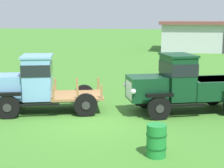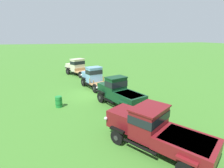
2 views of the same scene
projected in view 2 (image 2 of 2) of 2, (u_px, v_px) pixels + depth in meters
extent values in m
plane|color=#3D7528|center=(90.00, 95.00, 17.27)|extent=(240.00, 240.00, 0.00)
cylinder|color=black|center=(68.00, 71.00, 26.19)|extent=(0.88, 0.59, 0.90)
cylinder|color=#2D2D2D|center=(67.00, 72.00, 26.13)|extent=(0.29, 0.18, 0.32)
cylinder|color=black|center=(79.00, 70.00, 27.54)|extent=(0.88, 0.59, 0.90)
cylinder|color=#2D2D2D|center=(80.00, 70.00, 27.61)|extent=(0.29, 0.18, 0.32)
cylinder|color=black|center=(80.00, 75.00, 23.91)|extent=(0.88, 0.59, 0.90)
cylinder|color=#2D2D2D|center=(80.00, 75.00, 23.84)|extent=(0.29, 0.18, 0.32)
cylinder|color=black|center=(92.00, 73.00, 25.26)|extent=(0.88, 0.59, 0.90)
cylinder|color=#2D2D2D|center=(93.00, 73.00, 25.33)|extent=(0.29, 0.18, 0.32)
cube|color=black|center=(79.00, 71.00, 25.80)|extent=(4.74, 3.30, 0.12)
cube|color=beige|center=(73.00, 67.00, 26.88)|extent=(2.16, 2.05, 0.92)
cube|color=silver|center=(70.00, 66.00, 27.46)|extent=(0.59, 0.99, 0.69)
sphere|color=silver|center=(65.00, 66.00, 26.94)|extent=(0.20, 0.20, 0.20)
sphere|color=silver|center=(74.00, 65.00, 27.95)|extent=(0.20, 0.20, 0.20)
cube|color=black|center=(68.00, 68.00, 26.06)|extent=(1.01, 0.68, 0.12)
cube|color=black|center=(79.00, 67.00, 27.41)|extent=(1.01, 0.68, 0.12)
cube|color=beige|center=(78.00, 65.00, 25.79)|extent=(1.89, 2.11, 1.69)
cube|color=black|center=(77.00, 63.00, 25.69)|extent=(1.95, 2.17, 0.47)
cube|color=beige|center=(77.00, 59.00, 25.56)|extent=(2.03, 2.24, 0.08)
cube|color=black|center=(73.00, 72.00, 25.29)|extent=(1.51, 0.92, 0.05)
cube|color=black|center=(84.00, 70.00, 26.62)|extent=(1.51, 0.92, 0.05)
cube|color=tan|center=(85.00, 72.00, 24.78)|extent=(3.06, 2.93, 0.10)
cube|color=tan|center=(80.00, 69.00, 25.51)|extent=(0.99, 1.70, 0.44)
cylinder|color=black|center=(83.00, 82.00, 20.12)|extent=(0.91, 0.42, 0.90)
cylinder|color=#2D2D2D|center=(82.00, 82.00, 20.07)|extent=(0.31, 0.12, 0.32)
cylinder|color=black|center=(97.00, 80.00, 21.03)|extent=(0.91, 0.42, 0.90)
cylinder|color=#2D2D2D|center=(97.00, 80.00, 21.08)|extent=(0.31, 0.12, 0.32)
cylinder|color=black|center=(95.00, 88.00, 17.73)|extent=(0.91, 0.42, 0.90)
cylinder|color=#2D2D2D|center=(94.00, 89.00, 17.68)|extent=(0.31, 0.12, 0.32)
cylinder|color=black|center=(110.00, 86.00, 18.64)|extent=(0.91, 0.42, 0.90)
cylinder|color=#2D2D2D|center=(110.00, 86.00, 18.69)|extent=(0.31, 0.12, 0.32)
cube|color=black|center=(95.00, 83.00, 19.47)|extent=(4.38, 2.19, 0.12)
cube|color=#70A3D1|center=(89.00, 76.00, 20.60)|extent=(1.84, 1.64, 0.95)
cube|color=silver|center=(87.00, 75.00, 21.21)|extent=(0.34, 0.95, 0.71)
sphere|color=silver|center=(81.00, 75.00, 20.86)|extent=(0.20, 0.20, 0.20)
sphere|color=silver|center=(91.00, 74.00, 21.54)|extent=(0.20, 0.20, 0.20)
cube|color=black|center=(83.00, 78.00, 19.98)|extent=(1.05, 0.50, 0.12)
cube|color=black|center=(97.00, 76.00, 20.90)|extent=(1.05, 0.50, 0.12)
cube|color=#70A3D1|center=(94.00, 75.00, 19.45)|extent=(1.48, 1.80, 1.63)
cube|color=black|center=(94.00, 72.00, 19.35)|extent=(1.53, 1.85, 0.46)
cube|color=#70A3D1|center=(94.00, 67.00, 19.22)|extent=(1.60, 1.90, 0.08)
cube|color=black|center=(88.00, 84.00, 19.15)|extent=(1.47, 0.57, 0.05)
cube|color=black|center=(101.00, 82.00, 20.04)|extent=(1.47, 0.57, 0.05)
cube|color=olive|center=(101.00, 85.00, 18.38)|extent=(2.48, 2.29, 0.10)
cube|color=olive|center=(90.00, 81.00, 18.62)|extent=(0.10, 0.10, 0.52)
cube|color=olive|center=(103.00, 79.00, 19.48)|extent=(0.10, 0.10, 0.52)
cube|color=olive|center=(94.00, 83.00, 17.87)|extent=(0.10, 0.10, 0.52)
cube|color=olive|center=(108.00, 81.00, 18.73)|extent=(0.10, 0.10, 0.52)
cube|color=olive|center=(98.00, 85.00, 17.12)|extent=(0.10, 0.10, 0.52)
cube|color=olive|center=(112.00, 83.00, 17.98)|extent=(0.10, 0.10, 0.52)
cylinder|color=black|center=(101.00, 98.00, 15.13)|extent=(0.89, 0.46, 0.90)
cylinder|color=#2D2D2D|center=(100.00, 98.00, 15.08)|extent=(0.30, 0.14, 0.31)
cylinder|color=black|center=(117.00, 94.00, 16.15)|extent=(0.89, 0.46, 0.90)
cylinder|color=#2D2D2D|center=(118.00, 93.00, 16.21)|extent=(0.30, 0.14, 0.31)
cylinder|color=black|center=(123.00, 109.00, 12.76)|extent=(0.89, 0.46, 0.90)
cylinder|color=#2D2D2D|center=(122.00, 109.00, 12.71)|extent=(0.30, 0.14, 0.31)
cylinder|color=black|center=(141.00, 104.00, 13.78)|extent=(0.89, 0.46, 0.90)
cylinder|color=#2D2D2D|center=(141.00, 103.00, 13.84)|extent=(0.30, 0.14, 0.31)
cube|color=black|center=(119.00, 99.00, 14.49)|extent=(4.50, 2.50, 0.12)
cube|color=#0F381E|center=(108.00, 89.00, 15.65)|extent=(1.83, 1.70, 0.92)
cube|color=silver|center=(103.00, 87.00, 16.22)|extent=(0.41, 0.95, 0.69)
sphere|color=silver|center=(97.00, 88.00, 15.82)|extent=(0.20, 0.20, 0.20)
sphere|color=silver|center=(109.00, 85.00, 16.59)|extent=(0.20, 0.20, 0.20)
cube|color=black|center=(101.00, 92.00, 15.00)|extent=(1.04, 0.55, 0.12)
cube|color=black|center=(117.00, 88.00, 16.02)|extent=(1.04, 0.55, 0.12)
cube|color=#0F381E|center=(116.00, 88.00, 14.59)|extent=(1.50, 1.84, 1.68)
cube|color=black|center=(116.00, 83.00, 14.48)|extent=(1.55, 1.89, 0.47)
cube|color=#0F381E|center=(116.00, 77.00, 14.35)|extent=(1.62, 1.94, 0.08)
cube|color=black|center=(108.00, 101.00, 14.25)|extent=(1.37, 0.63, 0.05)
cube|color=black|center=(125.00, 96.00, 15.25)|extent=(1.37, 0.63, 0.05)
cube|color=#0F381E|center=(129.00, 98.00, 13.41)|extent=(2.77, 2.38, 0.75)
cube|color=black|center=(129.00, 94.00, 13.32)|extent=(2.33, 2.01, 0.06)
cube|color=#0F381E|center=(123.00, 103.00, 12.63)|extent=(0.99, 0.54, 0.12)
cube|color=#0F381E|center=(141.00, 98.00, 13.65)|extent=(0.99, 0.54, 0.12)
cylinder|color=black|center=(117.00, 137.00, 9.30)|extent=(0.75, 0.59, 0.78)
cylinder|color=#2D2D2D|center=(116.00, 138.00, 9.23)|extent=(0.24, 0.18, 0.27)
cylinder|color=black|center=(140.00, 122.00, 10.92)|extent=(0.75, 0.59, 0.78)
cylinder|color=#2D2D2D|center=(141.00, 122.00, 11.00)|extent=(0.24, 0.18, 0.27)
cylinder|color=black|center=(201.00, 145.00, 8.65)|extent=(0.75, 0.59, 0.78)
cylinder|color=#2D2D2D|center=(202.00, 144.00, 8.73)|extent=(0.24, 0.18, 0.27)
cube|color=black|center=(156.00, 139.00, 9.01)|extent=(4.95, 3.86, 0.12)
cube|color=maroon|center=(126.00, 118.00, 10.10)|extent=(2.26, 2.23, 0.97)
cube|color=silver|center=(115.00, 115.00, 10.63)|extent=(0.73, 1.05, 0.73)
sphere|color=silver|center=(106.00, 118.00, 10.01)|extent=(0.20, 0.20, 0.20)
sphere|color=silver|center=(124.00, 110.00, 11.23)|extent=(0.20, 0.20, 0.20)
cube|color=black|center=(117.00, 130.00, 9.19)|extent=(0.86, 0.66, 0.12)
cube|color=black|center=(140.00, 116.00, 10.80)|extent=(0.86, 0.66, 0.12)
cube|color=maroon|center=(149.00, 122.00, 9.09)|extent=(2.16, 2.35, 1.50)
cube|color=black|center=(149.00, 116.00, 9.00)|extent=(2.23, 2.41, 0.42)
cube|color=maroon|center=(150.00, 108.00, 8.88)|extent=(2.32, 2.49, 0.08)
cube|color=black|center=(139.00, 146.00, 8.44)|extent=(1.59, 1.12, 0.05)
cube|color=black|center=(160.00, 129.00, 10.02)|extent=(1.59, 1.12, 0.05)
cube|color=maroon|center=(186.00, 144.00, 7.97)|extent=(3.30, 3.14, 0.61)
cube|color=black|center=(187.00, 139.00, 7.90)|extent=(2.78, 2.65, 0.06)
cube|color=maroon|center=(187.00, 161.00, 6.92)|extent=(0.83, 0.64, 0.12)
cube|color=maroon|center=(202.00, 137.00, 8.53)|extent=(0.83, 0.64, 0.12)
cylinder|color=#1E7F33|center=(59.00, 102.00, 14.16)|extent=(0.54, 0.54, 0.90)
cylinder|color=#124C1E|center=(59.00, 100.00, 14.11)|extent=(0.57, 0.57, 0.03)
cylinder|color=#124C1E|center=(59.00, 104.00, 14.21)|extent=(0.57, 0.57, 0.03)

